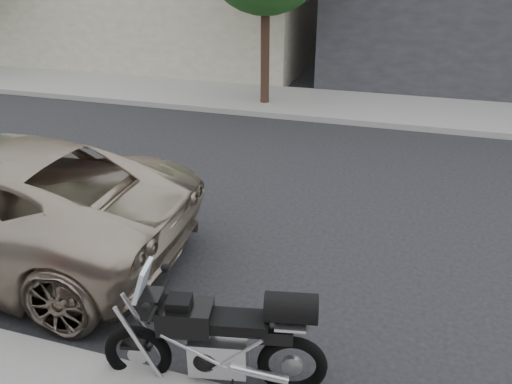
# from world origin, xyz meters

# --- Properties ---
(ground) EXTENTS (120.00, 120.00, 0.00)m
(ground) POSITION_xyz_m (0.00, 0.00, 0.00)
(ground) COLOR black
(ground) RESTS_ON ground
(far_sidewalk) EXTENTS (44.00, 3.00, 0.15)m
(far_sidewalk) POSITION_xyz_m (0.00, -6.50, 0.07)
(far_sidewalk) COLOR gray
(far_sidewalk) RESTS_ON ground
(motorcycle) EXTENTS (2.14, 0.97, 1.37)m
(motorcycle) POSITION_xyz_m (-0.59, 3.85, 0.59)
(motorcycle) COLOR black
(motorcycle) RESTS_ON ground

